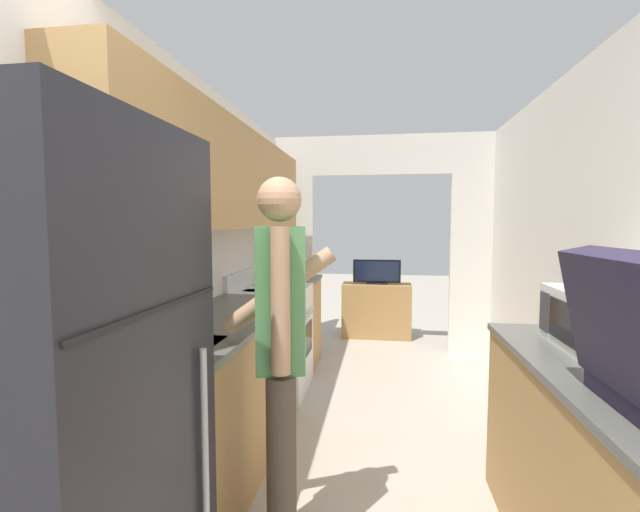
# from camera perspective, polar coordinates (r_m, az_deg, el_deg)

# --- Properties ---
(wall_left) EXTENTS (0.38, 6.86, 2.50)m
(wall_left) POSITION_cam_1_polar(r_m,az_deg,el_deg) (2.82, -17.45, 4.19)
(wall_left) COLOR white
(wall_left) RESTS_ON ground_plane
(wall_far_with_doorway) EXTENTS (2.88, 0.06, 2.50)m
(wall_far_with_doorway) POSITION_cam_1_polar(r_m,az_deg,el_deg) (5.02, 8.02, 3.68)
(wall_far_with_doorway) COLOR white
(wall_far_with_doorway) RESTS_ON ground_plane
(counter_left) EXTENTS (0.62, 3.28, 0.92)m
(counter_left) POSITION_cam_1_polar(r_m,az_deg,el_deg) (3.20, -10.18, -14.43)
(counter_left) COLOR #B2844C
(counter_left) RESTS_ON ground_plane
(counter_right) EXTENTS (0.62, 1.73, 0.92)m
(counter_right) POSITION_cam_1_polar(r_m,az_deg,el_deg) (2.15, 35.90, -25.06)
(counter_right) COLOR #B2844C
(counter_right) RESTS_ON ground_plane
(refrigerator) EXTENTS (0.73, 0.72, 1.76)m
(refrigerator) POSITION_cam_1_polar(r_m,az_deg,el_deg) (1.51, -32.68, -20.04)
(refrigerator) COLOR black
(refrigerator) RESTS_ON ground_plane
(range_oven) EXTENTS (0.66, 0.73, 1.06)m
(range_oven) POSITION_cam_1_polar(r_m,az_deg,el_deg) (3.89, -6.43, -10.89)
(range_oven) COLOR white
(range_oven) RESTS_ON ground_plane
(person) EXTENTS (0.54, 0.44, 1.69)m
(person) POSITION_cam_1_polar(r_m,az_deg,el_deg) (1.95, -5.29, -12.92)
(person) COLOR #4C4238
(person) RESTS_ON ground_plane
(microwave) EXTENTS (0.40, 0.53, 0.26)m
(microwave) POSITION_cam_1_polar(r_m,az_deg,el_deg) (2.30, 33.95, -7.21)
(microwave) COLOR white
(microwave) RESTS_ON counter_right
(tv_cabinet) EXTENTS (0.89, 0.42, 0.70)m
(tv_cabinet) POSITION_cam_1_polar(r_m,az_deg,el_deg) (5.73, 7.54, -7.14)
(tv_cabinet) COLOR #B2844C
(tv_cabinet) RESTS_ON ground_plane
(television) EXTENTS (0.61, 0.16, 0.32)m
(television) POSITION_cam_1_polar(r_m,az_deg,el_deg) (5.61, 7.58, -2.15)
(television) COLOR black
(television) RESTS_ON tv_cabinet
(knife) EXTENTS (0.08, 0.32, 0.02)m
(knife) POSITION_cam_1_polar(r_m,az_deg,el_deg) (4.43, -4.24, -2.89)
(knife) COLOR #B7B7BC
(knife) RESTS_ON counter_left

